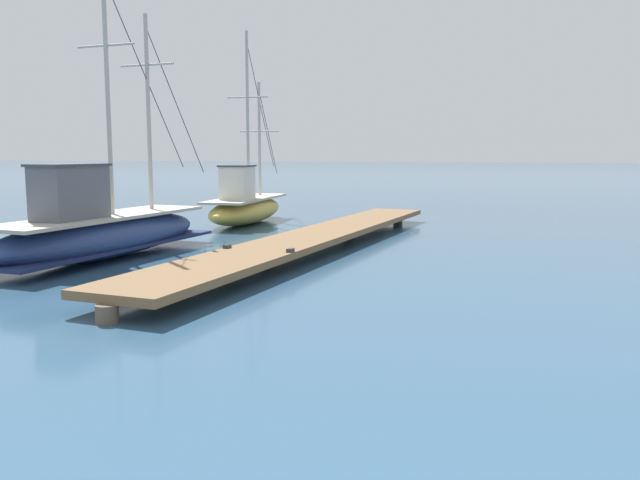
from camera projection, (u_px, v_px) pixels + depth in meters
The scene contains 3 objects.
floating_dock at pixel (315, 236), 17.79m from camera, with size 2.82×17.15×0.53m.
fishing_boat_0 at pixel (245, 206), 24.33m from camera, with size 2.33×7.05×7.07m.
fishing_boat_1 at pixel (101, 231), 16.23m from camera, with size 2.22×8.53×7.31m.
Camera 1 is at (1.01, 1.22, 2.61)m, focal length 36.65 mm.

